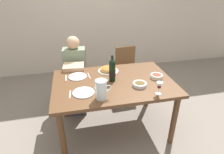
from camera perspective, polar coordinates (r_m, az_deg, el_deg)
The scene contains 19 objects.
ground_plane at distance 2.81m, azimuth 0.40°, elevation -15.10°, with size 8.00×8.00×0.00m, color slate.
back_wall at distance 4.21m, azimuth -6.43°, elevation 20.43°, with size 8.00×0.10×2.80m, color beige.
dining_table at distance 2.41m, azimuth 0.45°, elevation -3.28°, with size 1.50×1.00×0.76m.
wine_bottle at distance 2.31m, azimuth 0.08°, elevation 2.03°, with size 0.08×0.08×0.34m.
water_pitcher at distance 1.99m, azimuth -3.28°, elevation -4.15°, with size 0.17×0.12×0.22m.
baked_tart at distance 2.62m, azimuth -1.16°, elevation 2.32°, with size 0.28×0.28×0.06m.
salad_bowl at distance 2.50m, azimuth 13.40°, elevation 0.32°, with size 0.16×0.16×0.06m.
olive_bowl at distance 2.27m, azimuth 8.44°, elevation -2.16°, with size 0.17×0.17×0.05m.
wine_glass_left_diner at distance 2.12m, azimuth -2.22°, elevation -2.05°, with size 0.06×0.06×0.14m.
wine_glass_right_diner at distance 2.12m, azimuth 14.22°, elevation -2.57°, with size 0.07×0.07×0.15m.
dinner_plate_left_setting at distance 2.15m, azimuth -8.65°, elevation -4.69°, with size 0.25×0.25×0.01m, color silver.
dinner_plate_right_setting at distance 2.51m, azimuth -10.41°, elevation 0.13°, with size 0.24×0.24×0.01m, color silver.
fork_left_setting at distance 2.15m, azimuth -12.64°, elevation -5.16°, with size 0.16×0.01×0.01m, color silver.
knife_left_setting at distance 2.16m, azimuth -4.67°, elevation -4.35°, with size 0.18×0.01×0.01m, color silver.
knife_right_setting at distance 2.52m, azimuth -7.00°, elevation 0.39°, with size 0.18×0.01×0.01m, color silver.
spoon_right_setting at distance 2.51m, azimuth -13.81°, elevation -0.28°, with size 0.16×0.01×0.01m, color silver.
chair_left at distance 3.23m, azimuth -10.83°, elevation 1.21°, with size 0.43×0.43×0.87m.
diner_left at distance 2.97m, azimuth -11.13°, elevation 1.30°, with size 0.36×0.53×1.16m.
chair_right at distance 3.35m, azimuth 4.54°, elevation 2.55°, with size 0.42×0.42×0.87m.
Camera 1 is at (-0.47, -2.02, 1.89)m, focal length 30.08 mm.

